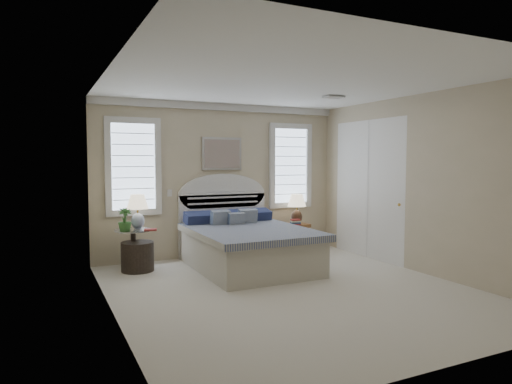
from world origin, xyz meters
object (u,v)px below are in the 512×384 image
object	(u,v)px
side_table_left	(133,245)
lamp_right	(297,205)
lamp_left	(138,208)
bed	(246,243)
nightstand_right	(294,231)
floor_pot	(138,256)

from	to	relation	value
side_table_left	lamp_right	world-z (taller)	lamp_right
side_table_left	lamp_left	bearing A→B (deg)	31.69
bed	lamp_left	world-z (taller)	bed
nightstand_right	lamp_right	size ratio (longest dim) A/B	0.96
side_table_left	floor_pot	xyz separation A→B (m)	(0.04, -0.12, -0.16)
side_table_left	nightstand_right	size ratio (longest dim) A/B	1.19
nightstand_right	bed	bearing A→B (deg)	-151.97
lamp_left	lamp_right	bearing A→B (deg)	0.91
bed	nightstand_right	xyz separation A→B (m)	(1.30, 0.69, 0.00)
side_table_left	floor_pot	size ratio (longest dim) A/B	1.27
floor_pot	lamp_right	world-z (taller)	lamp_right
nightstand_right	side_table_left	bearing A→B (deg)	-178.06
floor_pot	lamp_left	bearing A→B (deg)	74.60
side_table_left	lamp_left	xyz separation A→B (m)	(0.09, 0.05, 0.58)
lamp_left	lamp_right	xyz separation A→B (m)	(2.92, 0.05, -0.09)
floor_pot	lamp_right	xyz separation A→B (m)	(2.97, 0.22, 0.64)
bed	floor_pot	xyz separation A→B (m)	(-1.61, 0.47, -0.16)
side_table_left	lamp_right	size ratio (longest dim) A/B	1.14
bed	lamp_right	bearing A→B (deg)	26.99
bed	lamp_right	distance (m)	1.60
floor_pot	nightstand_right	bearing A→B (deg)	4.36
side_table_left	lamp_left	distance (m)	0.59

